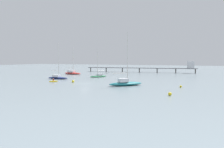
% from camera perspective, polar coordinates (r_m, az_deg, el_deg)
% --- Properties ---
extents(ground_plane, '(400.00, 400.00, 0.00)m').
position_cam_1_polar(ground_plane, '(63.43, -7.38, -2.54)').
color(ground_plane, gray).
extents(pier, '(59.75, 9.92, 6.22)m').
position_cam_1_polar(pier, '(115.75, 13.31, 1.94)').
color(pier, '#4C4C51').
rests_on(pier, ground_plane).
extents(sailboat_green, '(5.58, 7.35, 11.19)m').
position_cam_1_polar(sailboat_green, '(84.65, -3.66, -0.39)').
color(sailboat_green, '#287F4C').
rests_on(sailboat_green, ground_plane).
extents(sailboat_red, '(10.11, 4.20, 12.62)m').
position_cam_1_polar(sailboat_red, '(102.56, -10.72, 0.37)').
color(sailboat_red, red).
rests_on(sailboat_red, ground_plane).
extents(sailboat_teal, '(8.78, 8.90, 14.44)m').
position_cam_1_polar(sailboat_teal, '(57.49, 3.65, -2.36)').
color(sailboat_teal, '#1E727A').
rests_on(sailboat_teal, ground_plane).
extents(sailboat_navy, '(8.39, 2.67, 13.18)m').
position_cam_1_polar(sailboat_navy, '(79.45, -14.51, -0.79)').
color(sailboat_navy, navy).
rests_on(sailboat_navy, ground_plane).
extents(dinghy_yellow, '(3.02, 2.77, 1.14)m').
position_cam_1_polar(dinghy_yellow, '(69.87, -15.58, -1.88)').
color(dinghy_yellow, yellow).
rests_on(dinghy_yellow, ground_plane).
extents(mooring_buoy_mid, '(0.81, 0.81, 0.81)m').
position_cam_1_polar(mooring_buoy_mid, '(87.73, -14.44, -0.56)').
color(mooring_buoy_mid, yellow).
rests_on(mooring_buoy_mid, ground_plane).
extents(mooring_buoy_near, '(0.58, 0.58, 0.58)m').
position_cam_1_polar(mooring_buoy_near, '(56.35, 18.11, -3.23)').
color(mooring_buoy_near, yellow).
rests_on(mooring_buoy_near, ground_plane).
extents(mooring_buoy_far, '(0.71, 0.71, 0.71)m').
position_cam_1_polar(mooring_buoy_far, '(43.27, 15.42, -5.24)').
color(mooring_buoy_far, yellow).
rests_on(mooring_buoy_far, ground_plane).
extents(mooring_buoy_inner, '(0.75, 0.75, 0.75)m').
position_cam_1_polar(mooring_buoy_inner, '(66.42, -10.52, -1.95)').
color(mooring_buoy_inner, yellow).
rests_on(mooring_buoy_inner, ground_plane).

